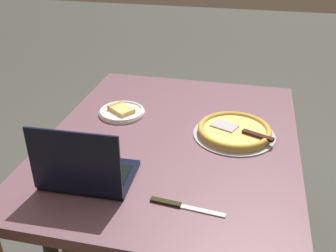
{
  "coord_description": "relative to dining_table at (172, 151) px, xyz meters",
  "views": [
    {
      "loc": [
        -1.37,
        -0.29,
        1.56
      ],
      "look_at": [
        0.04,
        0.03,
        0.76
      ],
      "focal_mm": 41.2,
      "sensor_mm": 36.0,
      "label": 1
    }
  ],
  "objects": [
    {
      "name": "dining_table",
      "position": [
        0.0,
        0.0,
        0.0
      ],
      "size": [
        1.28,
        1.04,
        0.73
      ],
      "color": "brown",
      "rests_on": "ground_plane"
    },
    {
      "name": "pizza_tray",
      "position": [
        0.07,
        -0.25,
        0.09
      ],
      "size": [
        0.35,
        0.35,
        0.04
      ],
      "color": "#989EA2",
      "rests_on": "dining_table"
    },
    {
      "name": "laptop",
      "position": [
        -0.38,
        0.22,
        0.12
      ],
      "size": [
        0.23,
        0.31,
        0.25
      ],
      "color": "black",
      "rests_on": "dining_table"
    },
    {
      "name": "table_knife",
      "position": [
        -0.42,
        -0.11,
        0.07
      ],
      "size": [
        0.04,
        0.25,
        0.01
      ],
      "color": "silver",
      "rests_on": "dining_table"
    },
    {
      "name": "pizza_plate",
      "position": [
        0.16,
        0.28,
        0.08
      ],
      "size": [
        0.21,
        0.21,
        0.04
      ],
      "color": "white",
      "rests_on": "dining_table"
    }
  ]
}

